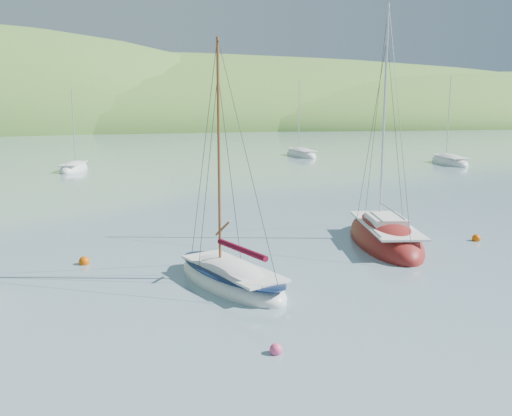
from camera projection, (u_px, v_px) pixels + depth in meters
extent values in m
plane|color=#7497A1|center=(355.00, 338.00, 17.85)|extent=(700.00, 700.00, 0.00)
ellipsoid|color=#42762C|center=(125.00, 124.00, 179.13)|extent=(440.00, 110.00, 44.00)
ellipsoid|color=#42762C|center=(399.00, 123.00, 192.69)|extent=(240.00, 100.00, 34.00)
ellipsoid|color=white|center=(231.00, 281.00, 23.11)|extent=(4.61, 7.25, 1.67)
cube|color=silver|center=(232.00, 268.00, 22.89)|extent=(3.52, 5.63, 0.10)
cylinder|color=brown|center=(219.00, 154.00, 22.83)|extent=(0.12, 0.12, 9.08)
ellipsoid|color=#0B1A38|center=(231.00, 269.00, 23.02)|extent=(4.55, 7.17, 0.29)
cylinder|color=#5A081A|center=(242.00, 250.00, 22.17)|extent=(1.31, 3.16, 0.24)
ellipsoid|color=maroon|center=(384.00, 240.00, 29.70)|extent=(4.93, 9.39, 2.46)
cube|color=silver|center=(386.00, 225.00, 29.36)|extent=(3.74, 7.30, 0.10)
cylinder|color=silver|center=(384.00, 115.00, 29.56)|extent=(0.12, 0.12, 11.17)
cube|color=silver|center=(386.00, 220.00, 29.32)|extent=(2.18, 2.81, 0.42)
cylinder|color=silver|center=(392.00, 211.00, 28.32)|extent=(1.01, 4.21, 0.09)
ellipsoid|color=white|center=(74.00, 169.00, 60.72)|extent=(3.82, 6.84, 1.77)
cube|color=silver|center=(73.00, 164.00, 60.48)|extent=(2.90, 5.31, 0.10)
cylinder|color=silver|center=(74.00, 127.00, 60.66)|extent=(0.12, 0.12, 7.77)
ellipsoid|color=white|center=(301.00, 155.00, 76.34)|extent=(3.20, 7.83, 2.09)
cube|color=silver|center=(302.00, 150.00, 76.06)|extent=(2.41, 6.10, 0.10)
cylinder|color=silver|center=(299.00, 115.00, 76.22)|extent=(0.12, 0.12, 9.21)
ellipsoid|color=white|center=(449.00, 163.00, 66.98)|extent=(3.81, 8.05, 2.11)
cube|color=silver|center=(450.00, 157.00, 66.69)|extent=(2.88, 6.27, 0.10)
cylinder|color=silver|center=(449.00, 117.00, 66.90)|extent=(0.12, 0.12, 9.29)
sphere|color=#E84779|center=(276.00, 350.00, 16.75)|extent=(0.39, 0.39, 0.39)
sphere|color=#CA4E02|center=(476.00, 239.00, 30.27)|extent=(0.47, 0.47, 0.47)
sphere|color=#CA4E02|center=(84.00, 262.00, 25.93)|extent=(0.49, 0.49, 0.49)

